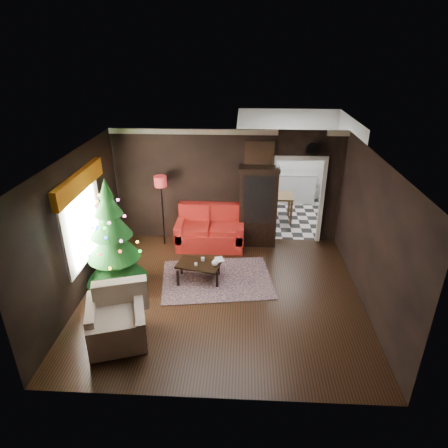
# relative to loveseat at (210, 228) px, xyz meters

# --- Properties ---
(floor) EXTENTS (5.50, 5.50, 0.00)m
(floor) POSITION_rel_loveseat_xyz_m (0.40, -2.05, -0.50)
(floor) COLOR black
(floor) RESTS_ON ground
(ceiling) EXTENTS (5.50, 5.50, 0.00)m
(ceiling) POSITION_rel_loveseat_xyz_m (0.40, -2.05, 2.30)
(ceiling) COLOR white
(ceiling) RESTS_ON ground
(wall_back) EXTENTS (5.50, 0.00, 5.50)m
(wall_back) POSITION_rel_loveseat_xyz_m (0.40, 0.45, 0.90)
(wall_back) COLOR black
(wall_back) RESTS_ON ground
(wall_front) EXTENTS (5.50, 0.00, 5.50)m
(wall_front) POSITION_rel_loveseat_xyz_m (0.40, -4.55, 0.90)
(wall_front) COLOR black
(wall_front) RESTS_ON ground
(wall_left) EXTENTS (0.00, 5.50, 5.50)m
(wall_left) POSITION_rel_loveseat_xyz_m (-2.35, -2.05, 0.90)
(wall_left) COLOR black
(wall_left) RESTS_ON ground
(wall_right) EXTENTS (0.00, 5.50, 5.50)m
(wall_right) POSITION_rel_loveseat_xyz_m (3.15, -2.05, 0.90)
(wall_right) COLOR black
(wall_right) RESTS_ON ground
(doorway) EXTENTS (1.10, 0.10, 2.10)m
(doorway) POSITION_rel_loveseat_xyz_m (2.10, 0.45, 0.55)
(doorway) COLOR silver
(doorway) RESTS_ON ground
(left_window) EXTENTS (0.05, 1.60, 1.40)m
(left_window) POSITION_rel_loveseat_xyz_m (-2.31, -1.85, 0.95)
(left_window) COLOR white
(left_window) RESTS_ON wall_left
(valance) EXTENTS (0.12, 2.10, 0.35)m
(valance) POSITION_rel_loveseat_xyz_m (-2.23, -1.85, 1.77)
(valance) COLOR #894107
(valance) RESTS_ON wall_left
(kitchen_floor) EXTENTS (3.00, 3.00, 0.00)m
(kitchen_floor) POSITION_rel_loveseat_xyz_m (2.10, 1.95, -0.50)
(kitchen_floor) COLOR silver
(kitchen_floor) RESTS_ON ground
(kitchen_window) EXTENTS (0.70, 0.06, 0.70)m
(kitchen_window) POSITION_rel_loveseat_xyz_m (2.10, 3.40, 1.20)
(kitchen_window) COLOR white
(kitchen_window) RESTS_ON ground
(rug) EXTENTS (2.51, 1.98, 0.01)m
(rug) POSITION_rel_loveseat_xyz_m (0.27, -1.49, -0.49)
(rug) COLOR black
(rug) RESTS_ON ground
(loveseat) EXTENTS (1.70, 0.90, 1.00)m
(loveseat) POSITION_rel_loveseat_xyz_m (0.00, 0.00, 0.00)
(loveseat) COLOR maroon
(loveseat) RESTS_ON ground
(curio_cabinet) EXTENTS (0.90, 0.45, 1.90)m
(curio_cabinet) POSITION_rel_loveseat_xyz_m (1.15, 0.22, 0.45)
(curio_cabinet) COLOR black
(curio_cabinet) RESTS_ON ground
(floor_lamp) EXTENTS (0.42, 0.42, 1.89)m
(floor_lamp) POSITION_rel_loveseat_xyz_m (-1.15, 0.05, 0.33)
(floor_lamp) COLOR black
(floor_lamp) RESTS_ON ground
(christmas_tree) EXTENTS (1.51, 1.51, 2.39)m
(christmas_tree) POSITION_rel_loveseat_xyz_m (-1.79, -1.77, 0.55)
(christmas_tree) COLOR black
(christmas_tree) RESTS_ON ground
(armchair) EXTENTS (1.21, 1.21, 0.99)m
(armchair) POSITION_rel_loveseat_xyz_m (-1.27, -3.44, -0.04)
(armchair) COLOR tan
(armchair) RESTS_ON ground
(coffee_table) EXTENTS (0.97, 0.71, 0.40)m
(coffee_table) POSITION_rel_loveseat_xyz_m (-0.11, -1.54, -0.29)
(coffee_table) COLOR black
(coffee_table) RESTS_ON rug
(teapot) EXTENTS (0.21, 0.21, 0.15)m
(teapot) POSITION_rel_loveseat_xyz_m (0.24, -1.61, -0.02)
(teapot) COLOR white
(teapot) RESTS_ON coffee_table
(cup_a) EXTENTS (0.10, 0.10, 0.07)m
(cup_a) POSITION_rel_loveseat_xyz_m (-0.04, -1.41, -0.06)
(cup_a) COLOR silver
(cup_a) RESTS_ON coffee_table
(cup_b) EXTENTS (0.08, 0.08, 0.05)m
(cup_b) POSITION_rel_loveseat_xyz_m (-0.16, -1.61, -0.07)
(cup_b) COLOR white
(cup_b) RESTS_ON coffee_table
(book) EXTENTS (0.16, 0.07, 0.22)m
(book) POSITION_rel_loveseat_xyz_m (0.24, -1.39, 0.02)
(book) COLOR #8B7355
(book) RESTS_ON coffee_table
(wall_clock) EXTENTS (0.32, 0.32, 0.06)m
(wall_clock) POSITION_rel_loveseat_xyz_m (2.35, 0.40, 1.88)
(wall_clock) COLOR white
(wall_clock) RESTS_ON wall_back
(painting) EXTENTS (0.62, 0.05, 0.52)m
(painting) POSITION_rel_loveseat_xyz_m (1.15, 0.41, 1.75)
(painting) COLOR #C6804D
(painting) RESTS_ON wall_back
(kitchen_counter) EXTENTS (1.80, 0.60, 0.90)m
(kitchen_counter) POSITION_rel_loveseat_xyz_m (2.10, 3.15, -0.05)
(kitchen_counter) COLOR silver
(kitchen_counter) RESTS_ON ground
(kitchen_table) EXTENTS (0.70, 0.70, 0.75)m
(kitchen_table) POSITION_rel_loveseat_xyz_m (1.80, 1.65, -0.12)
(kitchen_table) COLOR brown
(kitchen_table) RESTS_ON ground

